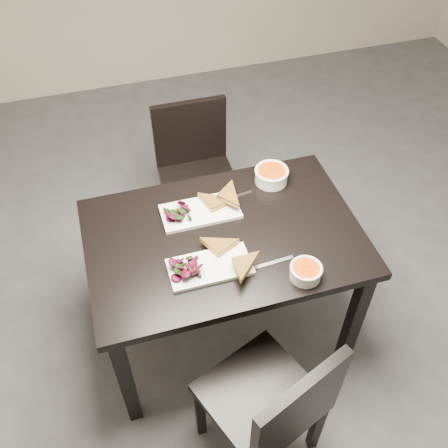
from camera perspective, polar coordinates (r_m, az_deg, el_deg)
name	(u,v)px	position (r m, az deg, el deg)	size (l,w,h in m)	color
ground	(292,295)	(2.97, 7.64, -7.92)	(5.00, 5.00, 0.00)	#47474C
table	(224,250)	(2.30, 0.00, -2.88)	(1.20, 0.80, 0.75)	black
chair_near	(274,405)	(2.11, 5.65, -19.47)	(0.54, 0.54, 0.85)	black
chair_far	(196,167)	(2.97, -3.18, 6.40)	(0.42, 0.42, 0.85)	black
plate_near	(210,267)	(2.10, -1.59, -4.81)	(0.34, 0.17, 0.02)	white
sandwich_near	(224,255)	(2.09, 0.00, -3.50)	(0.17, 0.13, 0.06)	#9A6A20
salad_near	(186,267)	(2.07, -4.30, -4.86)	(0.11, 0.10, 0.05)	black
soup_bowl_near	(306,271)	(2.08, 9.13, -5.23)	(0.13, 0.13, 0.06)	white
cutlery_near	(273,262)	(2.13, 5.52, -4.30)	(0.18, 0.02, 0.00)	silver
plate_far	(200,212)	(2.32, -2.66, 1.38)	(0.35, 0.18, 0.02)	white
sandwich_far	(215,205)	(2.29, -1.02, 2.11)	(0.18, 0.13, 0.06)	#9A6A20
salad_far	(178,211)	(2.28, -5.12, 1.46)	(0.11, 0.10, 0.05)	black
soup_bowl_far	(271,175)	(2.46, 5.32, 5.51)	(0.16, 0.16, 0.07)	white
cutlery_far	(234,197)	(2.39, 1.18, 3.07)	(0.18, 0.02, 0.00)	silver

